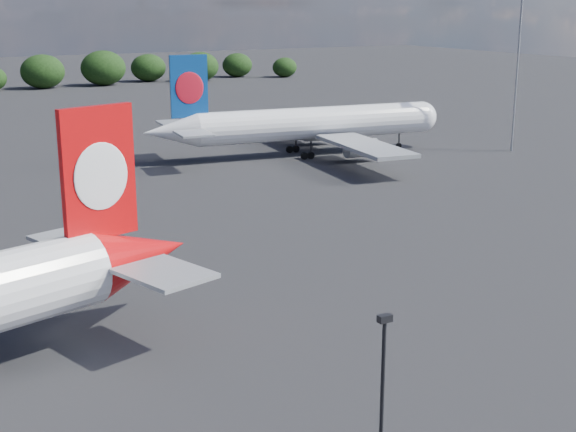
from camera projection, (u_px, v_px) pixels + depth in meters
china_southern_airliner at (305, 125)px, 112.51m from camera, size 44.25×42.16×14.43m
apron_lamp_post at (382, 416)px, 31.07m from camera, size 0.55×0.30×9.62m
floodlight_mast_near at (519, 44)px, 113.17m from camera, size 1.60×1.60×23.98m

